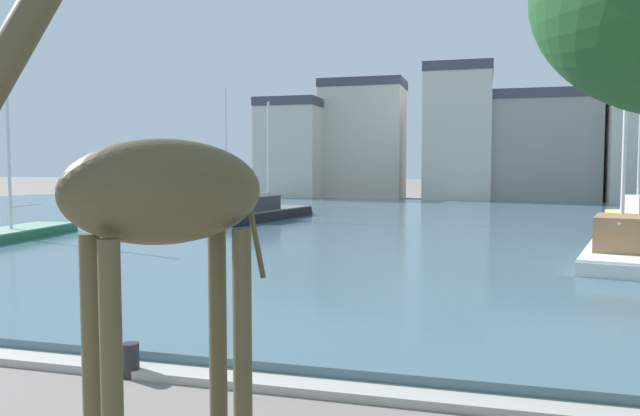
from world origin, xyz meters
name	(u,v)px	position (x,y,z in m)	size (l,w,h in m)	color
harbor_water	(406,226)	(0.00, 29.75, 0.13)	(80.50, 44.01, 0.26)	#476675
quay_edge_coping	(203,376)	(0.00, 7.50, 0.06)	(80.50, 0.50, 0.12)	#ADA89E
giraffe_statue	(151,204)	(1.02, 4.46, 2.72)	(2.16, 2.71, 5.33)	#4C4228
sailboat_black	(269,214)	(-7.36, 30.31, 0.53)	(3.17, 9.55, 6.46)	black
sailboat_green	(9,236)	(-13.96, 19.20, 0.35)	(2.58, 6.41, 7.33)	#236B42
sailboat_white	(621,252)	(7.69, 19.39, 0.53)	(3.27, 7.26, 6.00)	white
sailboat_teal	(225,201)	(-14.53, 40.69, 0.58)	(3.58, 7.35, 8.71)	teal
sailboat_yellow	(638,215)	(11.41, 34.75, 0.52)	(2.48, 6.83, 6.98)	gold
mooring_bollard	(131,360)	(-1.07, 7.35, 0.25)	(0.24, 0.24, 0.50)	#232326
townhouse_corner_house	(295,150)	(-13.68, 54.52, 4.63)	(5.67, 7.43, 9.22)	beige
townhouse_narrow_midrow	(363,140)	(-7.67, 57.00, 5.59)	(7.80, 5.13, 11.16)	beige
townhouse_wide_warehouse	(458,134)	(1.28, 54.57, 5.84)	(5.66, 7.53, 11.66)	beige
townhouse_end_terrace	(540,147)	(8.08, 54.89, 4.67)	(9.04, 6.73, 9.31)	gray
townhouse_tall_gabled	(638,147)	(15.47, 54.30, 4.65)	(5.41, 7.49, 9.27)	beige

